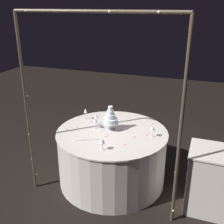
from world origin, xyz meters
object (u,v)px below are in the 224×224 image
Objects in this scene: side_table at (209,180)px; wine_glass_3 at (86,111)px; tiered_cake at (110,119)px; wine_glass_1 at (102,142)px; main_table at (112,156)px; cake_knife at (85,140)px; decorative_arch at (96,92)px; wine_glass_2 at (95,121)px; wine_glass_0 at (153,129)px; wine_glass_4 at (96,117)px.

wine_glass_3 reaches higher than side_table.
tiered_cake reaches higher than wine_glass_1.
tiered_cake is at bearing -50.29° from main_table.
main_table is at bearing -123.46° from cake_knife.
wine_glass_2 is at bearing -64.61° from decorative_arch.
cake_knife is (0.29, -0.15, -0.10)m from wine_glass_1.
wine_glass_4 reaches higher than wine_glass_0.
wine_glass_0 is at bearing -176.47° from main_table.
decorative_arch is 1.54× the size of main_table.
main_table is 0.76m from wine_glass_3.
main_table is at bearing 3.53° from wine_glass_0.
wine_glass_4 is (0.25, -0.11, -0.05)m from tiered_cake.
wine_glass_3 reaches higher than main_table.
side_table is 1.57m from cake_knife.
decorative_arch is at bearing 115.39° from wine_glass_2.
decorative_arch reaches higher than wine_glass_0.
wine_glass_2 is 0.35m from wine_glass_3.
cake_knife is at bearing 56.54° from main_table.
wine_glass_0 is (0.75, -0.17, 0.47)m from side_table.
wine_glass_2 is at bearing 1.10° from wine_glass_0.
wine_glass_0 is at bearing -153.27° from cake_knife.
decorative_arch is 0.94m from wine_glass_4.
wine_glass_0 is at bearing -178.90° from wine_glass_2.
wine_glass_2 is at bearing 105.73° from wine_glass_4.
wine_glass_3 reaches higher than cake_knife.
wine_glass_2 is (1.53, -0.16, 0.47)m from side_table.
wine_glass_3 is at bearing -12.39° from wine_glass_0.
decorative_arch is 15.53× the size of wine_glass_0.
tiered_cake is 0.28m from wine_glass_4.
tiered_cake is at bearing 155.46° from wine_glass_3.
wine_glass_4 reaches higher than main_table.
side_table is 5.33× the size of wine_glass_0.
tiered_cake is 1.25× the size of cake_knife.
main_table is 10.55× the size of wine_glass_2.
decorative_arch is 1.09m from wine_glass_3.
wine_glass_0 is at bearing -13.11° from side_table.
wine_glass_3 is (1.78, -0.40, 0.49)m from side_table.
wine_glass_4 reaches higher than cake_knife.
decorative_arch is 16.25× the size of wine_glass_2.
cake_knife is at bearing 26.73° from wine_glass_0.
wine_glass_3 is (1.04, -0.23, 0.01)m from wine_glass_0.
wine_glass_1 is at bearing 48.37° from wine_glass_0.
wine_glass_0 is 0.71m from wine_glass_1.
wine_glass_1 is 0.98× the size of wine_glass_4.
cake_knife is at bearing -34.49° from decorative_arch.
main_table is 0.54m from tiered_cake.
tiered_cake is 0.58m from wine_glass_0.
main_table is at bearing 151.32° from wine_glass_4.
tiered_cake is 0.56m from wine_glass_1.
wine_glass_2 is at bearing -4.06° from main_table.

